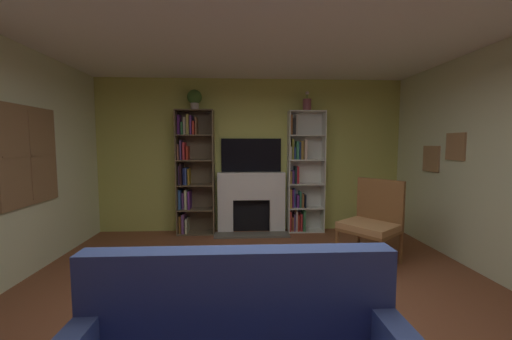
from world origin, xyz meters
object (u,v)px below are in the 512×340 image
(fireplace, at_px, (251,200))
(vase_with_flowers, at_px, (307,104))
(bookshelf_right, at_px, (301,176))
(potted_plant, at_px, (195,98))
(armchair, at_px, (373,220))
(coffee_table, at_px, (239,309))
(tv, at_px, (251,155))
(bookshelf_left, at_px, (192,171))

(fireplace, bearing_deg, vase_with_flowers, -2.00)
(bookshelf_right, bearing_deg, potted_plant, -178.51)
(potted_plant, height_order, armchair, potted_plant)
(bookshelf_right, xyz_separation_m, potted_plant, (-1.89, -0.05, 1.36))
(fireplace, distance_m, coffee_table, 3.27)
(tv, xyz_separation_m, bookshelf_left, (-1.06, -0.09, -0.28))
(bookshelf_right, relative_size, coffee_table, 2.51)
(bookshelf_right, distance_m, coffee_table, 3.52)
(fireplace, height_order, potted_plant, potted_plant)
(potted_plant, relative_size, armchair, 0.32)
(bookshelf_right, relative_size, armchair, 1.97)
(bookshelf_right, height_order, coffee_table, bookshelf_right)
(tv, distance_m, vase_with_flowers, 1.34)
(bookshelf_left, xyz_separation_m, bookshelf_right, (1.97, 0.02, -0.09))
(tv, xyz_separation_m, bookshelf_right, (0.91, -0.07, -0.37))
(tv, relative_size, armchair, 0.97)
(vase_with_flowers, relative_size, coffee_table, 0.40)
(fireplace, bearing_deg, coffee_table, -93.71)
(fireplace, distance_m, armchair, 2.16)
(fireplace, distance_m, potted_plant, 2.06)
(bookshelf_left, relative_size, bookshelf_right, 1.00)
(bookshelf_left, distance_m, vase_with_flowers, 2.36)
(bookshelf_right, xyz_separation_m, armchair, (0.69, -1.48, -0.45))
(bookshelf_left, distance_m, potted_plant, 1.27)
(vase_with_flowers, height_order, coffee_table, vase_with_flowers)
(fireplace, distance_m, tv, 0.82)
(tv, distance_m, armchair, 2.37)
(tv, bearing_deg, armchair, -44.14)
(bookshelf_left, height_order, armchair, bookshelf_left)
(tv, xyz_separation_m, coffee_table, (-0.21, -3.34, -1.02))
(bookshelf_left, bearing_deg, potted_plant, -18.42)
(tv, height_order, vase_with_flowers, vase_with_flowers)
(coffee_table, bearing_deg, armchair, 44.83)
(fireplace, bearing_deg, tv, 90.00)
(coffee_table, bearing_deg, bookshelf_right, 71.11)
(potted_plant, relative_size, vase_with_flowers, 1.02)
(tv, relative_size, potted_plant, 3.08)
(fireplace, height_order, tv, tv)
(vase_with_flowers, relative_size, armchair, 0.31)
(bookshelf_left, height_order, coffee_table, bookshelf_left)
(vase_with_flowers, bearing_deg, potted_plant, -179.99)
(tv, bearing_deg, coffee_table, -93.61)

